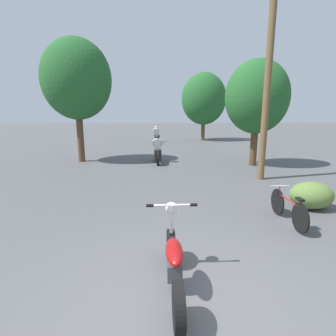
{
  "coord_description": "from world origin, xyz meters",
  "views": [
    {
      "loc": [
        -0.43,
        -2.94,
        2.44
      ],
      "look_at": [
        -0.05,
        4.3,
        0.9
      ],
      "focal_mm": 28.0,
      "sensor_mm": 36.0,
      "label": 1
    }
  ],
  "objects": [
    {
      "name": "roadside_tree_left",
      "position": [
        -4.13,
        10.42,
        3.98
      ],
      "size": [
        3.33,
        3.0,
        5.91
      ],
      "color": "#513A23",
      "rests_on": "ground"
    },
    {
      "name": "motorcycle_foreground",
      "position": [
        -0.18,
        0.34,
        0.41
      ],
      "size": [
        0.77,
        1.93,
        1.09
      ],
      "color": "black",
      "rests_on": "ground"
    },
    {
      "name": "utility_pole",
      "position": [
        3.52,
        6.37,
        3.53
      ],
      "size": [
        1.1,
        0.24,
        6.88
      ],
      "color": "brown",
      "rests_on": "ground"
    },
    {
      "name": "roadside_tree_right_near",
      "position": [
        4.19,
        8.97,
        3.11
      ],
      "size": [
        2.85,
        2.57,
        4.77
      ],
      "color": "#513A23",
      "rests_on": "ground"
    },
    {
      "name": "bicycle_parked",
      "position": [
        2.55,
        2.45,
        0.34
      ],
      "size": [
        0.44,
        1.65,
        0.74
      ],
      "color": "black",
      "rests_on": "ground"
    },
    {
      "name": "roadside_tree_right_far",
      "position": [
        3.91,
        20.38,
        3.6
      ],
      "size": [
        3.87,
        3.48,
        5.84
      ],
      "color": "#513A23",
      "rests_on": "ground"
    },
    {
      "name": "motorcycle_rider_far",
      "position": [
        -0.28,
        18.96,
        0.51
      ],
      "size": [
        0.5,
        2.01,
        1.34
      ],
      "color": "black",
      "rests_on": "ground"
    },
    {
      "name": "roadside_bush",
      "position": [
        3.6,
        3.31,
        0.35
      ],
      "size": [
        1.1,
        0.88,
        0.7
      ],
      "color": "#5B7A38",
      "rests_on": "ground"
    },
    {
      "name": "ground_plane",
      "position": [
        0.0,
        0.0,
        0.0
      ],
      "size": [
        120.0,
        120.0,
        0.0
      ],
      "primitive_type": "plane",
      "color": "#515154"
    },
    {
      "name": "motorcycle_rider_lead",
      "position": [
        -0.27,
        9.89,
        0.53
      ],
      "size": [
        0.5,
        2.04,
        1.41
      ],
      "color": "black",
      "rests_on": "ground"
    }
  ]
}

